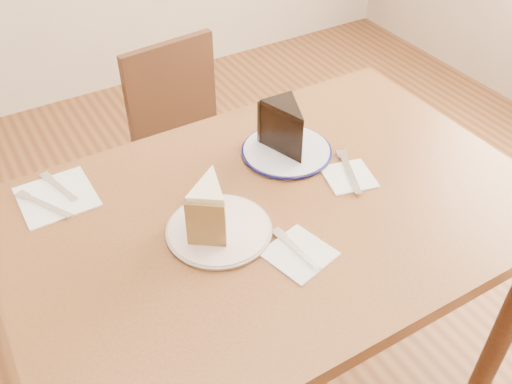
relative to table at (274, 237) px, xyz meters
The scene contains 13 objects.
table is the anchor object (origin of this frame).
chair_far 0.72m from the table, 81.46° to the left, with size 0.43×0.43×0.79m.
plate_cream 0.18m from the table, behind, with size 0.22×0.22×0.01m, color silver.
plate_navy 0.23m from the table, 49.86° to the left, with size 0.22×0.22×0.01m, color white.
carrot_cake 0.23m from the table, behind, with size 0.08×0.11×0.11m, color #FBEACF, non-canonical shape.
chocolate_cake 0.26m from the table, 48.85° to the left, with size 0.09×0.13×0.11m, color black, non-canonical shape.
napkin_cream 0.19m from the table, 103.71° to the right, with size 0.12×0.12×0.00m, color white.
napkin_navy 0.23m from the table, ahead, with size 0.11×0.11×0.00m, color white.
napkin_spare 0.51m from the table, 145.88° to the left, with size 0.16×0.16×0.00m, color white.
fork_cream 0.18m from the table, 104.52° to the right, with size 0.01×0.14×0.00m, color silver.
knife_navy 0.24m from the table, ahead, with size 0.02×0.17×0.00m, color silver.
fork_spare 0.52m from the table, 142.44° to the left, with size 0.01×0.14×0.00m, color silver.
knife_spare 0.53m from the table, 149.42° to the left, with size 0.01×0.16×0.00m, color silver.
Camera 1 is at (-0.53, -0.80, 1.61)m, focal length 40.00 mm.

